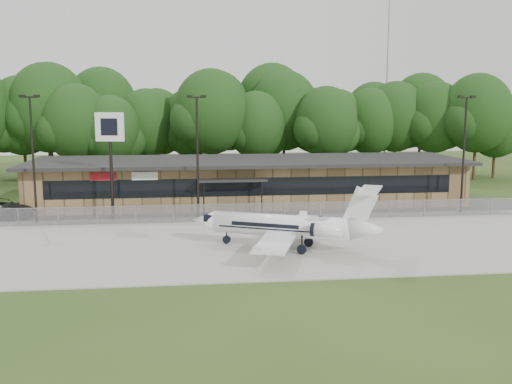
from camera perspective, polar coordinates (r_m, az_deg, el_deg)
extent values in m
plane|color=#274318|center=(32.34, 3.76, -8.37)|extent=(160.00, 160.00, 0.00)
cube|color=#9E9B93|center=(39.94, 1.67, -4.94)|extent=(64.00, 18.00, 0.08)
cube|color=#383835|center=(51.09, -0.22, -1.90)|extent=(50.00, 9.00, 0.06)
cube|color=olive|center=(55.18, -0.75, 0.98)|extent=(40.00, 10.00, 4.00)
cube|color=black|center=(50.20, -0.15, 0.54)|extent=(36.00, 0.08, 1.60)
cube|color=black|center=(54.43, -0.70, 3.15)|extent=(41.00, 11.50, 0.30)
cube|color=black|center=(49.34, -2.38, 1.20)|extent=(6.00, 1.60, 0.20)
cube|color=maroon|center=(50.23, -15.05, 1.50)|extent=(2.20, 0.06, 0.70)
cube|color=silver|center=(49.84, -11.06, 1.59)|extent=(2.20, 0.06, 0.70)
cube|color=gray|center=(46.56, 0.41, -2.06)|extent=(46.00, 0.03, 1.50)
cube|color=gray|center=(46.43, 0.42, -1.15)|extent=(46.00, 0.04, 0.04)
cylinder|color=gray|center=(83.17, 12.94, 10.66)|extent=(0.20, 0.20, 25.00)
cylinder|color=black|center=(48.66, -21.38, 2.87)|extent=(0.18, 0.18, 10.00)
cube|color=black|center=(48.45, -21.72, 8.81)|extent=(1.20, 0.12, 0.12)
cube|color=black|center=(48.59, -22.35, 8.86)|extent=(0.45, 0.30, 0.22)
cube|color=black|center=(48.31, -21.08, 8.93)|extent=(0.45, 0.30, 0.22)
cylinder|color=black|center=(47.09, -5.87, 3.25)|extent=(0.18, 0.18, 10.00)
cube|color=black|center=(46.87, -5.96, 9.40)|extent=(1.20, 0.12, 0.12)
cube|color=black|center=(46.87, -6.65, 9.48)|extent=(0.45, 0.30, 0.22)
cube|color=black|center=(46.88, -5.28, 9.50)|extent=(0.45, 0.30, 0.22)
cylinder|color=black|center=(52.72, 20.04, 3.35)|extent=(0.18, 0.18, 10.00)
cube|color=black|center=(52.52, 20.34, 8.84)|extent=(1.20, 0.12, 0.12)
cube|color=black|center=(52.27, 19.80, 8.95)|extent=(0.45, 0.30, 0.22)
cube|color=black|center=(52.77, 20.88, 8.89)|extent=(0.45, 0.30, 0.22)
cylinder|color=white|center=(37.52, 2.53, -3.48)|extent=(8.91, 5.13, 1.46)
cone|color=white|center=(39.28, -5.21, -2.95)|extent=(2.27, 2.09, 1.46)
cone|color=white|center=(36.46, 11.02, -3.79)|extent=(2.43, 2.16, 1.46)
cube|color=white|center=(34.67, 1.93, -5.21)|extent=(4.10, 5.82, 0.11)
cube|color=white|center=(40.35, 4.28, -3.22)|extent=(4.10, 5.82, 0.11)
cylinder|color=white|center=(35.69, 7.15, -3.97)|extent=(2.17, 1.58, 0.82)
cylinder|color=white|center=(37.88, 7.80, -3.23)|extent=(2.17, 1.58, 0.82)
cube|color=white|center=(36.25, 10.37, -1.70)|extent=(2.09, 1.05, 2.75)
cube|color=white|center=(35.99, 11.28, 0.04)|extent=(2.83, 4.31, 0.09)
cube|color=black|center=(38.99, -4.35, -2.65)|extent=(1.29, 1.38, 0.46)
cube|color=black|center=(37.41, 4.96, -5.48)|extent=(1.58, 2.30, 0.64)
cylinder|color=black|center=(38.95, -2.95, -4.89)|extent=(0.73, 0.73, 0.20)
cylinder|color=black|center=(47.88, -14.27, 2.17)|extent=(0.30, 0.30, 8.43)
cube|color=silver|center=(47.62, -14.43, 6.33)|extent=(2.33, 0.71, 2.32)
cube|color=black|center=(47.49, -14.48, 6.32)|extent=(1.35, 0.31, 1.37)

